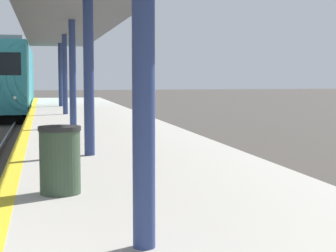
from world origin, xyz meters
name	(u,v)px	position (x,y,z in m)	size (l,w,h in m)	color
train	(10,79)	(0.00, 36.43, 2.35)	(2.80, 20.06, 4.62)	black
station_canopy	(72,18)	(3.10, 15.00, 4.31)	(3.27, 31.91, 3.57)	navy
trash_bin	(60,160)	(2.40, 4.91, 1.37)	(0.59, 0.59, 0.93)	#384C38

